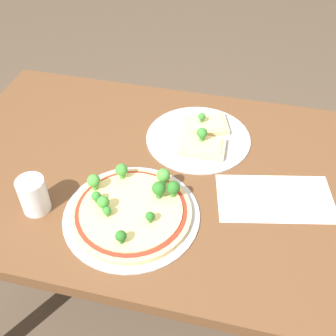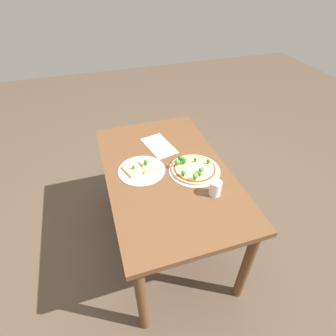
% 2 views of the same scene
% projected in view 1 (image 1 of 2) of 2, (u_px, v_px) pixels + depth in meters
% --- Properties ---
extents(ground_plane, '(8.00, 8.00, 0.00)m').
position_uv_depth(ground_plane, '(169.00, 306.00, 1.61)').
color(ground_plane, brown).
extents(dining_table, '(1.24, 0.76, 0.72)m').
position_uv_depth(dining_table, '(170.00, 197.00, 1.18)').
color(dining_table, brown).
rests_on(dining_table, ground_plane).
extents(pizza_tray_whole, '(0.33, 0.33, 0.07)m').
position_uv_depth(pizza_tray_whole, '(132.00, 210.00, 1.00)').
color(pizza_tray_whole, '#B7B7BC').
rests_on(pizza_tray_whole, dining_table).
extents(pizza_tray_slice, '(0.30, 0.30, 0.06)m').
position_uv_depth(pizza_tray_slice, '(201.00, 136.00, 1.20)').
color(pizza_tray_slice, '#B7B7BC').
rests_on(pizza_tray_slice, dining_table).
extents(drinking_cup, '(0.07, 0.07, 0.09)m').
position_uv_depth(drinking_cup, '(33.00, 195.00, 0.99)').
color(drinking_cup, white).
rests_on(drinking_cup, dining_table).
extents(paper_menu, '(0.31, 0.21, 0.00)m').
position_uv_depth(paper_menu, '(275.00, 198.00, 1.04)').
color(paper_menu, white).
rests_on(paper_menu, dining_table).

